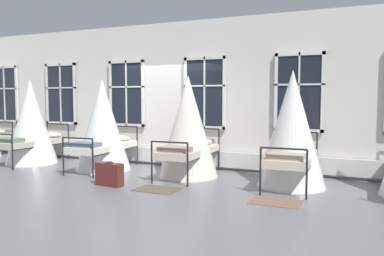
{
  "coord_description": "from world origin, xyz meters",
  "views": [
    {
      "loc": [
        4.43,
        -7.51,
        1.67
      ],
      "look_at": [
        1.21,
        -0.05,
        1.05
      ],
      "focal_mm": 36.08,
      "sensor_mm": 36.0,
      "label": 1
    }
  ],
  "objects_px": {
    "cot_second": "(31,123)",
    "cot_fifth": "(292,131)",
    "cot_third": "(103,127)",
    "cot_fourth": "(188,128)",
    "suitcase_dark": "(109,174)"
  },
  "relations": [
    {
      "from": "cot_fourth",
      "to": "cot_fifth",
      "type": "bearing_deg",
      "value": -93.06
    },
    {
      "from": "cot_third",
      "to": "cot_fourth",
      "type": "xyz_separation_m",
      "value": [
        2.15,
        0.08,
        0.03
      ]
    },
    {
      "from": "suitcase_dark",
      "to": "cot_fifth",
      "type": "bearing_deg",
      "value": 29.5
    },
    {
      "from": "cot_third",
      "to": "cot_fifth",
      "type": "distance_m",
      "value": 4.34
    },
    {
      "from": "cot_fourth",
      "to": "suitcase_dark",
      "type": "distance_m",
      "value": 1.94
    },
    {
      "from": "cot_fourth",
      "to": "cot_fifth",
      "type": "distance_m",
      "value": 2.19
    },
    {
      "from": "cot_second",
      "to": "suitcase_dark",
      "type": "distance_m",
      "value": 3.75
    },
    {
      "from": "cot_fifth",
      "to": "cot_third",
      "type": "bearing_deg",
      "value": 89.29
    },
    {
      "from": "cot_fourth",
      "to": "suitcase_dark",
      "type": "relative_size",
      "value": 3.74
    },
    {
      "from": "cot_third",
      "to": "cot_fourth",
      "type": "relative_size",
      "value": 0.98
    },
    {
      "from": "cot_second",
      "to": "cot_fifth",
      "type": "distance_m",
      "value": 6.59
    },
    {
      "from": "cot_second",
      "to": "cot_fifth",
      "type": "bearing_deg",
      "value": -88.88
    },
    {
      "from": "cot_second",
      "to": "cot_third",
      "type": "distance_m",
      "value": 2.25
    },
    {
      "from": "cot_fourth",
      "to": "cot_second",
      "type": "bearing_deg",
      "value": 90.03
    },
    {
      "from": "cot_second",
      "to": "suitcase_dark",
      "type": "bearing_deg",
      "value": -110.82
    }
  ]
}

